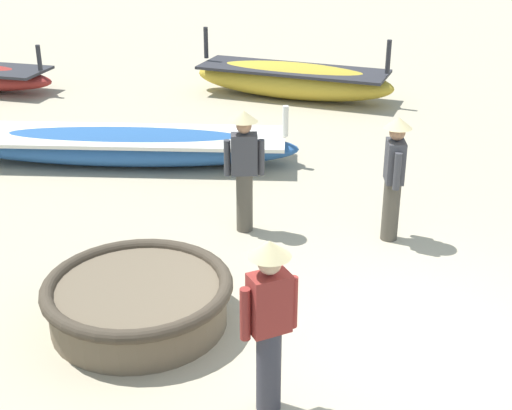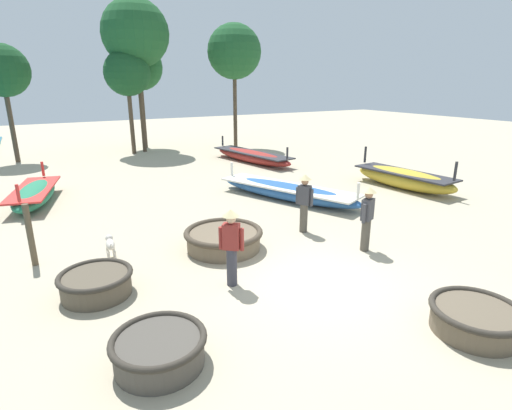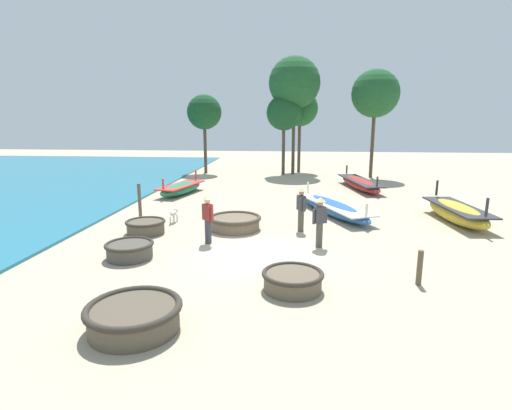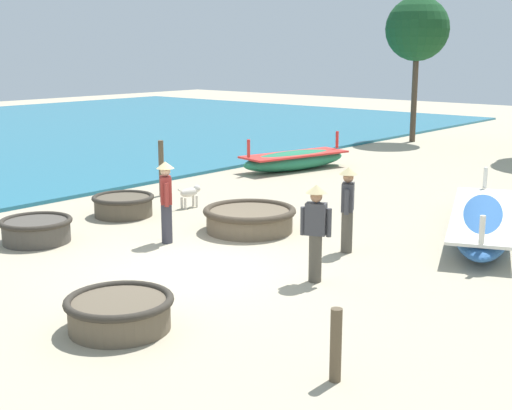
{
  "view_description": "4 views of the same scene",
  "coord_description": "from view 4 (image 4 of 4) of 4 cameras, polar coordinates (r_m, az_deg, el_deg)",
  "views": [
    {
      "loc": [
        -6.29,
        -1.24,
        4.26
      ],
      "look_at": [
        0.72,
        2.09,
        0.77
      ],
      "focal_mm": 50.0,
      "sensor_mm": 36.0,
      "label": 1
    },
    {
      "loc": [
        -4.96,
        -5.98,
        4.11
      ],
      "look_at": [
        0.41,
        3.47,
        0.73
      ],
      "focal_mm": 28.0,
      "sensor_mm": 36.0,
      "label": 2
    },
    {
      "loc": [
        1.17,
        -11.93,
        4.14
      ],
      "look_at": [
        -0.24,
        2.9,
        0.91
      ],
      "focal_mm": 28.0,
      "sensor_mm": 36.0,
      "label": 3
    },
    {
      "loc": [
        8.75,
        -8.62,
        3.87
      ],
      "look_at": [
        -0.5,
        2.24,
        0.72
      ],
      "focal_mm": 50.0,
      "sensor_mm": 36.0,
      "label": 4
    }
  ],
  "objects": [
    {
      "name": "mooring_post_inland",
      "position": [
        8.57,
        6.4,
        -11.08
      ],
      "size": [
        0.14,
        0.14,
        0.91
      ],
      "primitive_type": "cylinder",
      "color": "brown",
      "rests_on": "ground"
    },
    {
      "name": "coracle_tilted",
      "position": [
        15.32,
        -0.52,
        -1.06
      ],
      "size": [
        2.01,
        2.01,
        0.52
      ],
      "color": "brown",
      "rests_on": "ground"
    },
    {
      "name": "coracle_upturned",
      "position": [
        10.24,
        -10.87,
        -8.37
      ],
      "size": [
        1.54,
        1.54,
        0.48
      ],
      "color": "brown",
      "rests_on": "ground"
    },
    {
      "name": "ground_plane",
      "position": [
        12.87,
        -4.8,
        -5.07
      ],
      "size": [
        80.0,
        80.0,
        0.0
      ],
      "primitive_type": "plane",
      "color": "tan"
    },
    {
      "name": "long_boat_blue_hull",
      "position": [
        23.11,
        3.12,
        3.63
      ],
      "size": [
        2.0,
        4.17,
        1.13
      ],
      "color": "#237551",
      "rests_on": "ground"
    },
    {
      "name": "dog",
      "position": [
        17.63,
        -5.27,
        0.97
      ],
      "size": [
        0.25,
        0.68,
        0.55
      ],
      "color": "beige",
      "rests_on": "ground"
    },
    {
      "name": "coracle_nearest",
      "position": [
        15.12,
        -17.17,
        -1.87
      ],
      "size": [
        1.46,
        1.46,
        0.49
      ],
      "color": "#4C473F",
      "rests_on": "ground"
    },
    {
      "name": "fisherman_by_coracle",
      "position": [
        14.36,
        -7.21,
        0.67
      ],
      "size": [
        0.43,
        0.39,
        1.67
      ],
      "color": "#383842",
      "rests_on": "ground"
    },
    {
      "name": "coracle_far_right",
      "position": [
        17.01,
        -10.57,
        0.03
      ],
      "size": [
        1.45,
        1.45,
        0.49
      ],
      "color": "brown",
      "rests_on": "ground"
    },
    {
      "name": "fisherman_standing_right",
      "position": [
        13.7,
        7.34,
        0.09
      ],
      "size": [
        0.36,
        0.48,
        1.67
      ],
      "color": "#4C473D",
      "rests_on": "ground"
    },
    {
      "name": "long_boat_ochre_hull",
      "position": [
        15.75,
        17.66,
        -1.23
      ],
      "size": [
        3.33,
        5.86,
        1.02
      ],
      "color": "#285693",
      "rests_on": "ground"
    },
    {
      "name": "tree_leftmost",
      "position": [
        30.65,
        12.79,
        13.52
      ],
      "size": [
        2.6,
        2.6,
        5.93
      ],
      "color": "#4C3D2D",
      "rests_on": "ground"
    },
    {
      "name": "fisherman_hauling",
      "position": [
        11.9,
        4.81,
        -1.73
      ],
      "size": [
        0.49,
        0.36,
        1.67
      ],
      "color": "#4C473D",
      "rests_on": "ground"
    },
    {
      "name": "mooring_post_shoreline",
      "position": [
        19.08,
        -7.58,
        2.93
      ],
      "size": [
        0.14,
        0.14,
        1.49
      ],
      "primitive_type": "cylinder",
      "color": "brown",
      "rests_on": "ground"
    }
  ]
}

